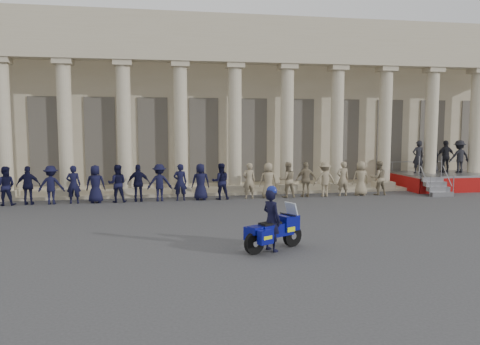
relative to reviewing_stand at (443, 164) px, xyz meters
name	(u,v)px	position (x,y,z in m)	size (l,w,h in m)	color
ground	(237,231)	(-12.35, -7.83, -1.32)	(90.00, 90.00, 0.00)	#39393B
building	(196,106)	(-12.35, 6.91, 3.20)	(40.00, 12.50, 9.00)	tan
officer_rank	(161,183)	(-14.60, -1.37, -0.50)	(21.25, 0.62, 1.64)	black
reviewing_stand	(443,164)	(0.00, 0.00, 0.00)	(4.16, 4.01, 2.55)	gray
motorcycle	(274,230)	(-11.74, -10.23, -0.78)	(1.78, 1.21, 1.24)	black
rider	(272,218)	(-11.84, -10.28, -0.45)	(0.63, 0.72, 1.76)	black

